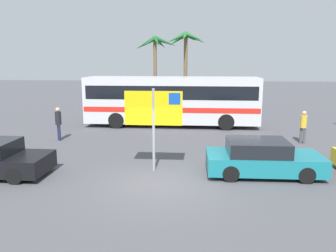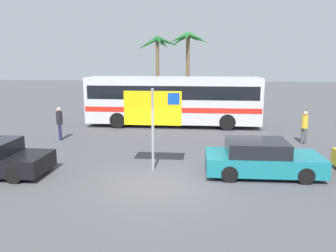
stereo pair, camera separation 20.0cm
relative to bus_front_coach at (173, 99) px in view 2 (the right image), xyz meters
The scene contains 8 objects.
ground 10.82m from the bus_front_coach, 87.42° to the right, with size 120.00×120.00×0.00m, color #4C4C51.
bus_front_coach is the anchor object (origin of this frame).
ferry_sign 9.21m from the bus_front_coach, 89.78° to the right, with size 2.20×0.11×3.20m.
car_teal 10.27m from the bus_front_coach, 66.44° to the right, with size 4.25×1.98×1.32m.
pedestrian_by_bus 8.30m from the bus_front_coach, 30.74° to the right, with size 0.32×0.32×1.70m.
pedestrian_crossing_lot 7.39m from the bus_front_coach, 141.11° to the right, with size 0.32×0.32×1.78m.
palm_tree_seaside 8.09m from the bus_front_coach, 84.79° to the left, with size 3.39×3.52×6.60m.
palm_tree_inland 11.09m from the bus_front_coach, 103.07° to the left, with size 4.07×3.96×6.46m.
Camera 2 is at (1.33, -11.05, 4.23)m, focal length 36.05 mm.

